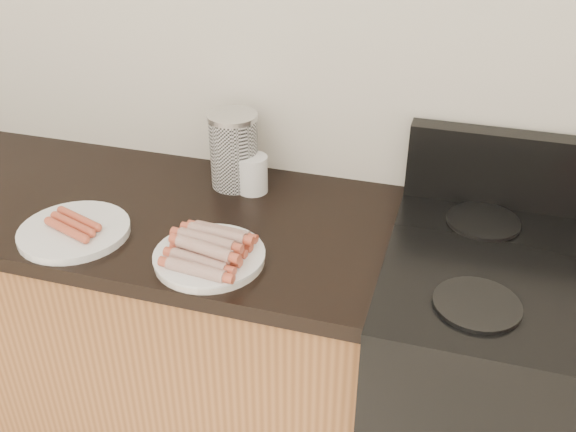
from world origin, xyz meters
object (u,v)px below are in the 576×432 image
(side_plate, at_px, (74,231))
(main_plate, at_px, (210,258))
(stove, at_px, (521,417))
(mug, at_px, (253,174))
(canister, at_px, (234,150))

(side_plate, bearing_deg, main_plate, -1.58)
(stove, bearing_deg, side_plate, -172.15)
(stove, height_order, mug, mug)
(stove, height_order, canister, canister)
(mug, bearing_deg, side_plate, -135.66)
(mug, bearing_deg, canister, 159.75)
(stove, bearing_deg, main_plate, -167.81)
(stove, xyz_separation_m, side_plate, (-1.12, -0.16, 0.45))
(main_plate, bearing_deg, stove, 12.19)
(main_plate, height_order, side_plate, side_plate)
(stove, distance_m, canister, 1.02)
(canister, relative_size, mug, 2.02)
(canister, xyz_separation_m, mug, (0.06, -0.02, -0.05))
(stove, bearing_deg, canister, 166.43)
(side_plate, xyz_separation_m, canister, (0.28, 0.36, 0.10))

